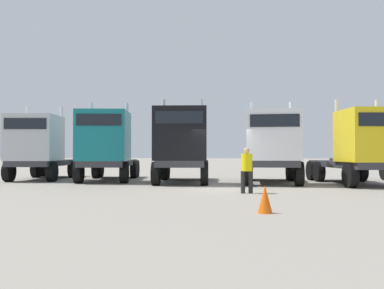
% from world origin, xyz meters
% --- Properties ---
extents(ground, '(200.00, 200.00, 0.00)m').
position_xyz_m(ground, '(0.00, 0.00, 0.00)').
color(ground, gray).
extents(semi_truck_silver, '(3.48, 6.30, 4.05)m').
position_xyz_m(semi_truck_silver, '(-10.13, 3.55, 1.81)').
color(semi_truck_silver, '#333338').
rests_on(semi_truck_silver, ground).
extents(semi_truck_teal, '(3.69, 6.75, 4.15)m').
position_xyz_m(semi_truck_teal, '(-6.18, 3.20, 1.87)').
color(semi_truck_teal, '#333338').
rests_on(semi_truck_teal, ground).
extents(semi_truck_black, '(3.27, 6.26, 4.15)m').
position_xyz_m(semi_truck_black, '(-2.08, 2.48, 1.86)').
color(semi_truck_black, '#333338').
rests_on(semi_truck_black, ground).
extents(semi_truck_white, '(2.67, 5.76, 3.99)m').
position_xyz_m(semi_truck_white, '(2.21, 2.90, 1.81)').
color(semi_truck_white, '#333338').
rests_on(semi_truck_white, ground).
extents(semi_truck_yellow, '(3.68, 6.52, 3.95)m').
position_xyz_m(semi_truck_yellow, '(6.22, 2.59, 1.75)').
color(semi_truck_yellow, '#333338').
rests_on(semi_truck_yellow, ground).
extents(visitor_in_hivis, '(0.46, 0.45, 1.66)m').
position_xyz_m(visitor_in_hivis, '(1.15, -1.80, 0.96)').
color(visitor_in_hivis, '#242424').
rests_on(visitor_in_hivis, ground).
extents(traffic_cone_mid, '(0.36, 0.36, 0.68)m').
position_xyz_m(traffic_cone_mid, '(1.74, -6.65, 0.34)').
color(traffic_cone_mid, '#F2590C').
rests_on(traffic_cone_mid, ground).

